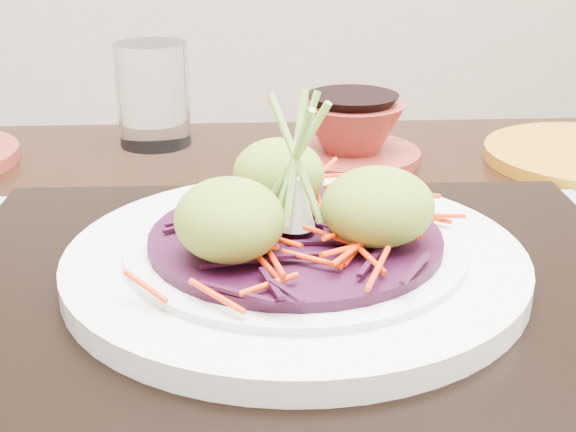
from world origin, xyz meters
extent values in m
cube|color=black|center=(-0.04, -0.02, 0.67)|extent=(1.20, 0.91, 0.04)
cube|color=gray|center=(-0.09, -0.09, 0.69)|extent=(0.57, 0.49, 0.00)
cube|color=black|center=(-0.09, -0.09, 0.70)|extent=(0.50, 0.41, 0.02)
cylinder|color=silver|center=(-0.09, -0.09, 0.72)|extent=(0.29, 0.29, 0.02)
cylinder|color=silver|center=(-0.09, -0.09, 0.73)|extent=(0.21, 0.21, 0.01)
cylinder|color=#2F0921|center=(-0.09, -0.09, 0.73)|extent=(0.18, 0.18, 0.01)
ellipsoid|color=olive|center=(-0.13, -0.12, 0.76)|extent=(0.07, 0.07, 0.05)
ellipsoid|color=olive|center=(-0.04, -0.12, 0.76)|extent=(0.07, 0.07, 0.05)
ellipsoid|color=olive|center=(-0.09, -0.05, 0.76)|extent=(0.07, 0.07, 0.05)
cylinder|color=white|center=(-0.15, 0.29, 0.74)|extent=(0.09, 0.09, 0.11)
cylinder|color=maroon|center=(0.04, 0.19, 0.69)|extent=(0.19, 0.19, 0.01)
camera|label=1|loc=(-0.19, -0.53, 0.93)|focal=50.00mm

